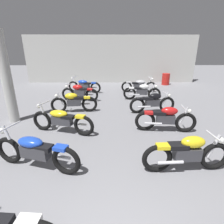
{
  "coord_description": "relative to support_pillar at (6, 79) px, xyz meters",
  "views": [
    {
      "loc": [
        -0.05,
        -0.56,
        2.58
      ],
      "look_at": [
        0.0,
        5.08,
        0.55
      ],
      "focal_mm": 28.13,
      "sensor_mm": 36.0,
      "label": 1
    }
  ],
  "objects": [
    {
      "name": "oil_drum",
      "position": [
        7.85,
        7.12,
        -1.18
      ],
      "size": [
        0.59,
        0.59,
        0.85
      ],
      "color": "red",
      "rests_on": "ground"
    },
    {
      "name": "motorcycle_right_row_2",
      "position": [
        5.44,
        -0.93,
        -1.14
      ],
      "size": [
        1.97,
        0.48,
        0.88
      ],
      "color": "black",
      "rests_on": "ground"
    },
    {
      "name": "support_pillar",
      "position": [
        0.0,
        0.0,
        0.0
      ],
      "size": [
        0.36,
        0.36,
        3.2
      ],
      "primitive_type": "cylinder",
      "color": "#B2B2AD",
      "rests_on": "ground"
    },
    {
      "name": "motorcycle_right_row_4",
      "position": [
        5.32,
        2.89,
        -1.14
      ],
      "size": [
        1.97,
        0.48,
        0.88
      ],
      "color": "black",
      "rests_on": "ground"
    },
    {
      "name": "motorcycle_left_row_2",
      "position": [
        2.08,
        -1.01,
        -1.15
      ],
      "size": [
        2.11,
        0.86,
        0.97
      ],
      "color": "black",
      "rests_on": "ground"
    },
    {
      "name": "motorcycle_left_row_4",
      "position": [
        2.03,
        2.77,
        -1.14
      ],
      "size": [
        1.96,
        0.53,
        0.88
      ],
      "color": "black",
      "rests_on": "ground"
    },
    {
      "name": "motorcycle_left_row_3",
      "position": [
        2.08,
        0.99,
        -1.14
      ],
      "size": [
        1.97,
        0.51,
        0.88
      ],
      "color": "black",
      "rests_on": "ground"
    },
    {
      "name": "motorcycle_right_row_1",
      "position": [
        5.31,
        -2.93,
        -1.14
      ],
      "size": [
        1.97,
        0.48,
        0.88
      ],
      "color": "black",
      "rests_on": "ground"
    },
    {
      "name": "back_wall",
      "position": [
        3.69,
        8.2,
        0.2
      ],
      "size": [
        13.33,
        0.24,
        3.6
      ],
      "primitive_type": "cube",
      "color": "#B2B2AD",
      "rests_on": "ground"
    },
    {
      "name": "motorcycle_left_row_5",
      "position": [
        1.99,
        4.68,
        -1.15
      ],
      "size": [
        2.12,
        0.86,
        0.97
      ],
      "color": "black",
      "rests_on": "ground"
    },
    {
      "name": "motorcycle_right_row_5",
      "position": [
        5.43,
        4.66,
        -1.15
      ],
      "size": [
        2.17,
        0.68,
        0.97
      ],
      "color": "black",
      "rests_on": "ground"
    },
    {
      "name": "motorcycle_left_row_1",
      "position": [
        1.96,
        -2.81,
        -1.15
      ],
      "size": [
        2.11,
        0.86,
        0.97
      ],
      "color": "black",
      "rests_on": "ground"
    },
    {
      "name": "motorcycle_right_row_3",
      "position": [
        5.43,
        0.89,
        -1.14
      ],
      "size": [
        1.97,
        0.54,
        0.88
      ],
      "color": "black",
      "rests_on": "ground"
    }
  ]
}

